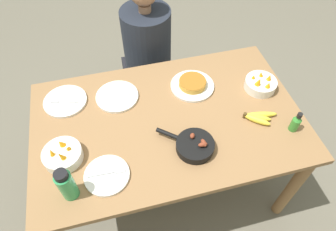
{
  "coord_description": "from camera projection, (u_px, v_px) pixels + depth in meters",
  "views": [
    {
      "loc": [
        -0.26,
        -1.01,
        2.12
      ],
      "look_at": [
        0.0,
        0.0,
        0.8
      ],
      "focal_mm": 32.0,
      "sensor_mm": 36.0,
      "label": 1
    }
  ],
  "objects": [
    {
      "name": "hot_sauce_bottle",
      "position": [
        296.0,
        123.0,
        1.61
      ],
      "size": [
        0.05,
        0.05,
        0.13
      ],
      "color": "#337F2D",
      "rests_on": "dining_table"
    },
    {
      "name": "empty_plate_far_left",
      "position": [
        117.0,
        96.0,
        1.8
      ],
      "size": [
        0.26,
        0.26,
        0.02
      ],
      "color": "silver",
      "rests_on": "dining_table"
    },
    {
      "name": "banana_bunch",
      "position": [
        258.0,
        117.0,
        1.69
      ],
      "size": [
        0.2,
        0.13,
        0.04
      ],
      "color": "yellow",
      "rests_on": "dining_table"
    },
    {
      "name": "empty_plate_near_front",
      "position": [
        65.0,
        101.0,
        1.78
      ],
      "size": [
        0.25,
        0.25,
        0.02
      ],
      "color": "silver",
      "rests_on": "dining_table"
    },
    {
      "name": "empty_plate_far_right",
      "position": [
        107.0,
        175.0,
        1.47
      ],
      "size": [
        0.23,
        0.23,
        0.02
      ],
      "color": "silver",
      "rests_on": "dining_table"
    },
    {
      "name": "dining_table",
      "position": [
        168.0,
        129.0,
        1.78
      ],
      "size": [
        1.53,
        0.95,
        0.77
      ],
      "color": "olive",
      "rests_on": "ground_plane"
    },
    {
      "name": "person_figure",
      "position": [
        149.0,
        66.0,
        2.37
      ],
      "size": [
        0.39,
        0.39,
        1.24
      ],
      "color": "black",
      "rests_on": "ground_plane"
    },
    {
      "name": "fruit_bowl_mango",
      "position": [
        261.0,
        84.0,
        1.83
      ],
      "size": [
        0.19,
        0.19,
        0.12
      ],
      "color": "silver",
      "rests_on": "dining_table"
    },
    {
      "name": "water_bottle",
      "position": [
        66.0,
        185.0,
        1.35
      ],
      "size": [
        0.08,
        0.08,
        0.2
      ],
      "color": "#2D9351",
      "rests_on": "dining_table"
    },
    {
      "name": "ground_plane",
      "position": [
        168.0,
        180.0,
        2.31
      ],
      "size": [
        14.0,
        14.0,
        0.0
      ],
      "primitive_type": "plane",
      "color": "#666051"
    },
    {
      "name": "frittata_plate_center",
      "position": [
        192.0,
        84.0,
        1.84
      ],
      "size": [
        0.27,
        0.27,
        0.05
      ],
      "color": "silver",
      "rests_on": "dining_table"
    },
    {
      "name": "fruit_bowl_citrus",
      "position": [
        63.0,
        155.0,
        1.52
      ],
      "size": [
        0.2,
        0.2,
        0.11
      ],
      "color": "silver",
      "rests_on": "dining_table"
    },
    {
      "name": "skillet",
      "position": [
        194.0,
        145.0,
        1.56
      ],
      "size": [
        0.28,
        0.25,
        0.08
      ],
      "rotation": [
        0.0,
        0.0,
        2.44
      ],
      "color": "black",
      "rests_on": "dining_table"
    }
  ]
}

